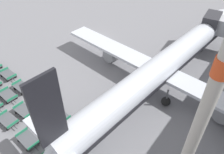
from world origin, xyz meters
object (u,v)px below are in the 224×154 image
at_px(baggage_dolly_row_mid_a_col_d, 24,111).
at_px(apron_light_mast, 188,152).
at_px(baggage_dolly_row_mid_a_col_f, 67,149).
at_px(baggage_dolly_row_mid_b_col_b, 8,75).
at_px(baggage_dolly_row_near_col_e, 28,140).
at_px(baggage_dolly_row_mid_b_col_f, 83,134).
at_px(baggage_dolly_row_mid_b_col_d, 40,101).
at_px(baggage_dolly_row_mid_a_col_c, 8,95).
at_px(airplane, 165,65).
at_px(baggage_dolly_row_mid_a_col_e, 44,127).
at_px(baggage_dolly_row_mid_b_col_c, 22,87).
at_px(baggage_dolly_row_mid_b_col_e, 60,116).
at_px(baggage_dolly_row_near_col_d, 8,120).

bearing_deg(baggage_dolly_row_mid_a_col_d, apron_light_mast, -7.07).
xyz_separation_m(baggage_dolly_row_mid_a_col_f, baggage_dolly_row_mid_b_col_b, (-16.29, 3.41, 0.00)).
bearing_deg(baggage_dolly_row_near_col_e, apron_light_mast, -0.31).
bearing_deg(baggage_dolly_row_mid_b_col_f, baggage_dolly_row_mid_b_col_d, 176.91).
xyz_separation_m(baggage_dolly_row_mid_b_col_b, baggage_dolly_row_mid_b_col_f, (16.41, -1.00, 0.00)).
bearing_deg(baggage_dolly_row_mid_a_col_c, baggage_dolly_row_mid_b_col_f, 7.18).
relative_size(airplane, baggage_dolly_row_mid_a_col_e, 12.59).
xyz_separation_m(baggage_dolly_row_mid_a_col_d, baggage_dolly_row_mid_b_col_c, (-4.05, 2.47, 0.00)).
distance_m(baggage_dolly_row_mid_a_col_e, baggage_dolly_row_mid_b_col_e, 2.27).
xyz_separation_m(baggage_dolly_row_near_col_e, baggage_dolly_row_mid_a_col_d, (-3.93, 2.32, 0.00)).
distance_m(airplane, baggage_dolly_row_mid_b_col_e, 15.46).
bearing_deg(baggage_dolly_row_mid_b_col_e, baggage_dolly_row_near_col_d, -136.20).
xyz_separation_m(baggage_dolly_row_near_col_e, baggage_dolly_row_mid_a_col_c, (-8.05, 2.68, 0.00)).
distance_m(baggage_dolly_row_mid_b_col_e, baggage_dolly_row_mid_b_col_f, 4.16).
distance_m(baggage_dolly_row_near_col_d, apron_light_mast, 23.69).
bearing_deg(apron_light_mast, baggage_dolly_row_mid_a_col_c, 173.30).
height_order(airplane, baggage_dolly_row_mid_b_col_b, airplane).
bearing_deg(baggage_dolly_row_near_col_e, baggage_dolly_row_mid_b_col_f, 44.46).
xyz_separation_m(baggage_dolly_row_mid_b_col_d, apron_light_mast, (19.29, -4.76, 13.06)).
xyz_separation_m(baggage_dolly_row_mid_a_col_e, baggage_dolly_row_mid_b_col_d, (-3.78, 2.47, 0.00)).
height_order(baggage_dolly_row_mid_b_col_e, apron_light_mast, apron_light_mast).
distance_m(baggage_dolly_row_mid_b_col_d, baggage_dolly_row_mid_b_col_e, 3.98).
bearing_deg(baggage_dolly_row_near_col_e, airplane, 68.11).
height_order(baggage_dolly_row_mid_a_col_c, apron_light_mast, apron_light_mast).
xyz_separation_m(baggage_dolly_row_mid_b_col_c, baggage_dolly_row_mid_b_col_d, (4.16, -0.12, 0.00)).
distance_m(baggage_dolly_row_near_col_e, baggage_dolly_row_mid_a_col_f, 4.58).
bearing_deg(baggage_dolly_row_mid_a_col_e, baggage_dolly_row_near_col_d, -154.80).
height_order(baggage_dolly_row_mid_a_col_d, baggage_dolly_row_mid_a_col_f, same).
bearing_deg(airplane, baggage_dolly_row_mid_a_col_d, -125.52).
relative_size(airplane, baggage_dolly_row_mid_b_col_d, 12.63).
distance_m(airplane, baggage_dolly_row_mid_a_col_e, 17.54).
height_order(baggage_dolly_row_near_col_d, baggage_dolly_row_mid_b_col_e, same).
height_order(baggage_dolly_row_near_col_d, baggage_dolly_row_mid_b_col_c, same).
distance_m(baggage_dolly_row_mid_a_col_d, baggage_dolly_row_mid_a_col_e, 3.90).
bearing_deg(baggage_dolly_row_mid_b_col_d, baggage_dolly_row_near_col_e, -50.80).
xyz_separation_m(airplane, baggage_dolly_row_mid_a_col_c, (-15.24, -15.22, -3.01)).
bearing_deg(baggage_dolly_row_mid_a_col_f, baggage_dolly_row_near_col_e, -156.45).
bearing_deg(baggage_dolly_row_mid_a_col_d, baggage_dolly_row_near_col_e, -30.59).
height_order(baggage_dolly_row_mid_a_col_c, baggage_dolly_row_mid_b_col_e, same).
xyz_separation_m(baggage_dolly_row_mid_a_col_e, baggage_dolly_row_mid_a_col_f, (4.23, -0.38, 0.00)).
distance_m(baggage_dolly_row_near_col_e, baggage_dolly_row_mid_b_col_c, 9.31).
distance_m(baggage_dolly_row_mid_b_col_e, apron_light_mast, 20.64).
bearing_deg(baggage_dolly_row_mid_b_col_b, baggage_dolly_row_mid_a_col_e, -14.11).
xyz_separation_m(baggage_dolly_row_near_col_e, baggage_dolly_row_mid_b_col_c, (-7.98, 4.79, 0.00)).
bearing_deg(baggage_dolly_row_mid_a_col_e, baggage_dolly_row_mid_b_col_c, 161.95).
height_order(baggage_dolly_row_mid_a_col_d, baggage_dolly_row_mid_a_col_e, same).
bearing_deg(baggage_dolly_row_mid_a_col_c, baggage_dolly_row_near_col_d, -33.20).
xyz_separation_m(baggage_dolly_row_mid_b_col_b, baggage_dolly_row_mid_b_col_d, (8.28, -0.56, 0.00)).
bearing_deg(baggage_dolly_row_mid_a_col_f, baggage_dolly_row_mid_a_col_e, 174.91).
bearing_deg(baggage_dolly_row_mid_a_col_d, baggage_dolly_row_near_col_d, -99.34).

